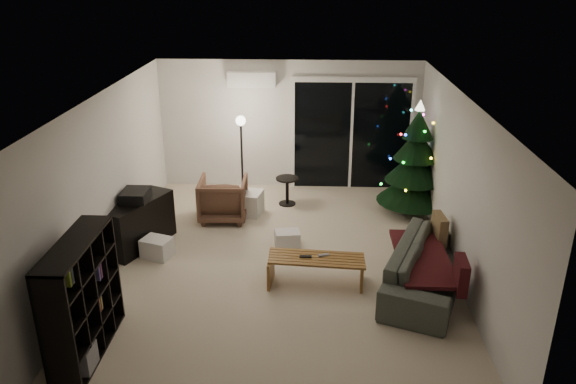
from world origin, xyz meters
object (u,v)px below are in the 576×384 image
media_cabinet (138,223)px  sofa (429,267)px  coffee_table (316,271)px  christmas_tree (416,158)px  armchair (223,199)px  bookshelf (67,298)px

media_cabinet → sofa: media_cabinet is taller
coffee_table → christmas_tree: 3.15m
coffee_table → media_cabinet: bearing=164.2°
sofa → coffee_table: sofa is taller
sofa → christmas_tree: bearing=17.0°
media_cabinet → armchair: bearing=67.1°
media_cabinet → armchair: media_cabinet is taller
coffee_table → christmas_tree: bearing=60.4°
sofa → coffee_table: 1.53m
bookshelf → armchair: bookshelf is taller
coffee_table → sofa: bearing=3.8°
media_cabinet → sofa: bearing=10.6°
bookshelf → armchair: size_ratio=1.70×
bookshelf → sofa: bearing=17.3°
bookshelf → christmas_tree: bearing=39.9°
bookshelf → christmas_tree: (4.49, 4.08, 0.32)m
bookshelf → media_cabinet: bearing=87.6°
sofa → christmas_tree: christmas_tree is taller
media_cabinet → christmas_tree: (4.49, 1.48, 0.63)m
coffee_table → christmas_tree: (1.71, 2.51, 0.81)m
armchair → sofa: 3.79m
armchair → bookshelf: bearing=70.7°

